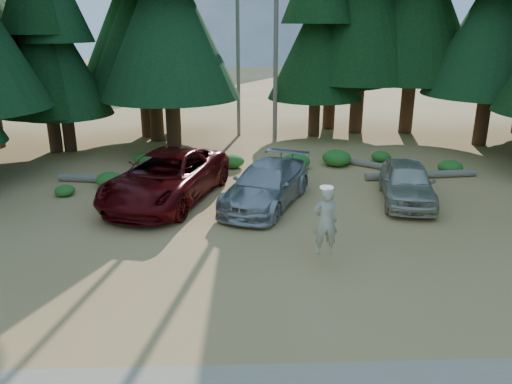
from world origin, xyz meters
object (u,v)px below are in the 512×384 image
log_mid (379,166)px  log_right (421,175)px  red_pickup (167,177)px  frisbee_player (325,221)px  log_left (111,179)px  silver_minivan_center (266,184)px  silver_minivan_right (407,182)px

log_mid → log_right: 2.03m
log_mid → log_right: log_right is taller
red_pickup → frisbee_player: size_ratio=3.42×
log_left → log_right: (13.06, 0.22, -0.01)m
log_mid → red_pickup: bearing=-118.2°
frisbee_player → log_mid: bearing=-116.8°
log_right → log_mid: bearing=129.2°
red_pickup → silver_minivan_center: 3.71m
log_left → frisbee_player: bearing=-34.3°
frisbee_player → log_left: bearing=-48.1°
red_pickup → frisbee_player: 7.39m
frisbee_player → silver_minivan_right: bearing=-131.1°
silver_minivan_center → frisbee_player: 5.06m
red_pickup → silver_minivan_right: (8.88, -0.46, -0.15)m
red_pickup → log_right: (10.45, 2.35, -0.75)m
silver_minivan_center → frisbee_player: (1.32, -4.86, 0.54)m
silver_minivan_center → log_mid: silver_minivan_center is taller
red_pickup → log_left: bearing=158.6°
silver_minivan_center → silver_minivan_right: silver_minivan_center is taller
log_left → log_mid: log_left is taller
red_pickup → log_mid: size_ratio=1.82×
silver_minivan_right → frisbee_player: bearing=-116.9°
log_left → log_mid: 11.75m
silver_minivan_center → log_right: (6.78, 2.95, -0.60)m
silver_minivan_right → log_right: 3.28m
frisbee_player → log_left: frisbee_player is taller
log_right → log_left: bearing=175.5°
silver_minivan_right → log_right: bearing=71.9°
log_left → log_right: 13.06m
silver_minivan_right → log_mid: silver_minivan_right is taller
silver_minivan_right → frisbee_player: (-3.90, -4.99, 0.54)m
log_left → log_mid: bearing=18.8°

